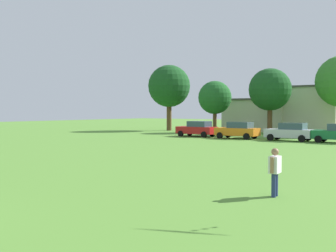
% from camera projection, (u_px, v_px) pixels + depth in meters
% --- Properties ---
extents(ground_plane, '(160.00, 160.00, 0.00)m').
position_uv_depth(ground_plane, '(283.00, 145.00, 33.69)').
color(ground_plane, '#568C33').
extents(adult_bystander, '(0.33, 0.76, 1.61)m').
position_uv_depth(adult_bystander, '(275.00, 168.00, 13.55)').
color(adult_bystander, navy).
rests_on(adult_bystander, ground).
extents(parked_car_red_0, '(4.30, 2.02, 1.68)m').
position_uv_depth(parked_car_red_0, '(197.00, 129.00, 44.35)').
color(parked_car_red_0, red).
rests_on(parked_car_red_0, ground).
extents(parked_car_orange_1, '(4.30, 2.02, 1.68)m').
position_uv_depth(parked_car_orange_1, '(238.00, 130.00, 41.22)').
color(parked_car_orange_1, orange).
rests_on(parked_car_orange_1, ground).
extents(parked_car_silver_2, '(4.30, 2.02, 1.68)m').
position_uv_depth(parked_car_silver_2, '(290.00, 132.00, 38.17)').
color(parked_car_silver_2, silver).
rests_on(parked_car_silver_2, ground).
extents(tree_far_left, '(5.89, 5.89, 9.18)m').
position_uv_depth(tree_far_left, '(169.00, 86.00, 57.55)').
color(tree_far_left, brown).
rests_on(tree_far_left, ground).
extents(tree_left, '(4.22, 4.22, 6.58)m').
position_uv_depth(tree_left, '(215.00, 98.00, 52.27)').
color(tree_left, brown).
rests_on(tree_left, ground).
extents(tree_center, '(5.01, 5.01, 7.80)m').
position_uv_depth(tree_center, '(270.00, 90.00, 48.54)').
color(tree_center, brown).
rests_on(tree_center, ground).
extents(house_left, '(8.90, 7.55, 5.93)m').
position_uv_depth(house_left, '(308.00, 109.00, 53.63)').
color(house_left, beige).
rests_on(house_left, ground).
extents(house_right, '(8.81, 8.39, 4.44)m').
position_uv_depth(house_right, '(262.00, 115.00, 57.36)').
color(house_right, beige).
rests_on(house_right, ground).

